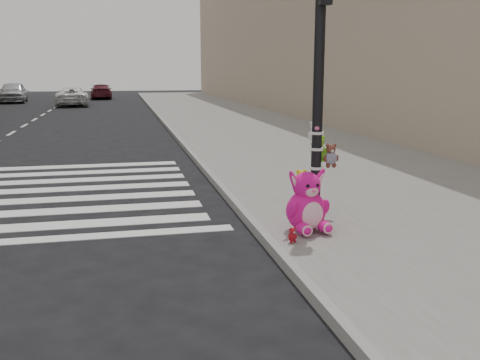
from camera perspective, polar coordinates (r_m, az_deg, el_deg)
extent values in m
plane|color=black|center=(6.45, -8.64, -10.27)|extent=(120.00, 120.00, 0.00)
cube|color=slate|center=(17.01, 5.90, 3.73)|extent=(7.00, 80.00, 0.14)
cube|color=gray|center=(16.26, -5.74, 3.36)|extent=(0.12, 80.00, 0.15)
cube|color=tan|center=(28.28, 10.49, 16.74)|extent=(5.00, 60.00, 10.00)
cylinder|color=black|center=(8.33, 8.35, 9.78)|extent=(0.16, 0.16, 4.00)
cylinder|color=white|center=(8.46, 8.10, 1.29)|extent=(0.22, 0.22, 0.04)
cylinder|color=white|center=(8.41, 8.16, 3.30)|extent=(0.22, 0.22, 0.04)
cylinder|color=white|center=(8.38, 8.21, 4.99)|extent=(0.22, 0.22, 0.04)
ellipsoid|color=#F21492|center=(7.45, 6.81, -5.38)|extent=(0.23, 0.33, 0.17)
ellipsoid|color=#F21492|center=(7.60, 9.00, -5.10)|extent=(0.23, 0.33, 0.17)
ellipsoid|color=#F21492|center=(7.68, 7.06, -3.25)|extent=(0.64, 0.57, 0.58)
ellipsoid|color=#F9BFD1|center=(7.51, 7.76, -3.75)|extent=(0.34, 0.16, 0.38)
sphere|color=#F21492|center=(7.59, 7.12, -0.60)|extent=(0.45, 0.45, 0.40)
ellipsoid|color=#F21492|center=(7.52, 5.84, -0.28)|extent=(0.28, 0.12, 0.40)
ellipsoid|color=#F21492|center=(7.68, 8.27, -0.08)|extent=(0.28, 0.12, 0.40)
imported|color=white|center=(38.53, -17.46, 8.48)|extent=(2.35, 4.66, 1.26)
imported|color=#591924|center=(47.50, -14.59, 9.12)|extent=(1.87, 4.31, 1.24)
imported|color=#B9B8BD|center=(44.10, -23.05, 8.62)|extent=(2.21, 4.69, 1.55)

